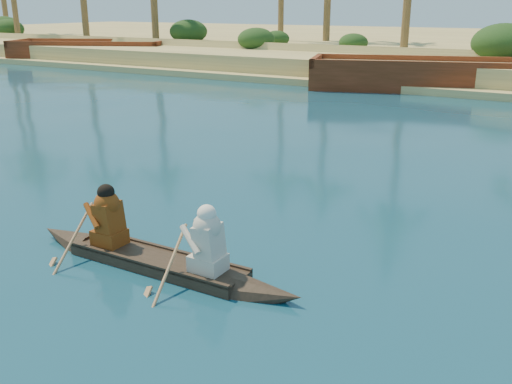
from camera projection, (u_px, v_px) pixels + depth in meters
The scene contains 3 objects.
canoe at pixel (156, 252), 9.33m from camera, with size 5.31×0.71×1.46m.
barge_left at pixel (90, 53), 43.01m from camera, with size 11.97×8.14×1.90m.
barge_mid at pixel (421, 77), 28.99m from camera, with size 11.60×6.77×1.83m.
Camera 1 is at (0.38, -5.57, 4.13)m, focal length 40.00 mm.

